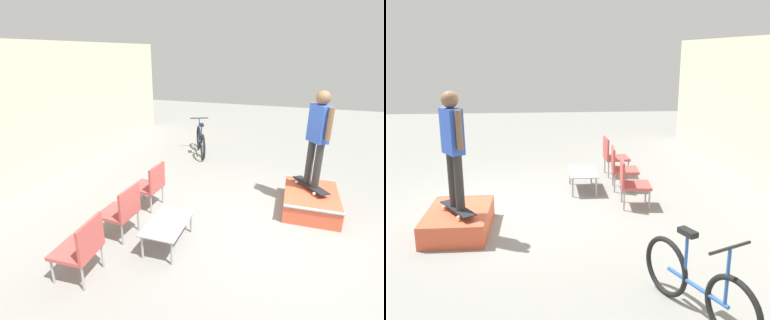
% 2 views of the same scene
% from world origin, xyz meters
% --- Properties ---
extents(ground_plane, '(24.00, 24.00, 0.00)m').
position_xyz_m(ground_plane, '(0.00, 0.00, 0.00)').
color(ground_plane, gray).
extents(skate_ramp_box, '(1.36, 0.94, 0.36)m').
position_xyz_m(skate_ramp_box, '(0.91, -0.71, 0.17)').
color(skate_ramp_box, '#DB5638').
rests_on(skate_ramp_box, ground_plane).
extents(skateboard_on_ramp, '(0.82, 0.65, 0.07)m').
position_xyz_m(skateboard_on_ramp, '(1.06, -0.68, 0.42)').
color(skateboard_on_ramp, black).
rests_on(skateboard_on_ramp, skate_ramp_box).
extents(person_skater, '(0.48, 0.38, 1.73)m').
position_xyz_m(person_skater, '(1.06, -0.68, 1.46)').
color(person_skater, '#2D2D2D').
rests_on(person_skater, skateboard_on_ramp).
extents(coffee_table, '(0.94, 0.55, 0.39)m').
position_xyz_m(coffee_table, '(-0.93, 1.38, 0.35)').
color(coffee_table, '#9E9EA3').
rests_on(coffee_table, ground_plane).
extents(patio_chair_left, '(0.54, 0.54, 0.86)m').
position_xyz_m(patio_chair_left, '(-1.92, 2.15, 0.47)').
color(patio_chair_left, '#99999E').
rests_on(patio_chair_left, ground_plane).
extents(patio_chair_center, '(0.56, 0.56, 0.86)m').
position_xyz_m(patio_chair_center, '(-0.93, 2.15, 0.47)').
color(patio_chair_center, '#99999E').
rests_on(patio_chair_center, ground_plane).
extents(patio_chair_right, '(0.56, 0.56, 0.86)m').
position_xyz_m(patio_chair_right, '(0.06, 2.15, 0.47)').
color(patio_chair_right, '#99999E').
rests_on(patio_chair_right, ground_plane).
extents(bicycle, '(1.54, 0.76, 0.96)m').
position_xyz_m(bicycle, '(3.35, 2.17, 0.37)').
color(bicycle, black).
rests_on(bicycle, ground_plane).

